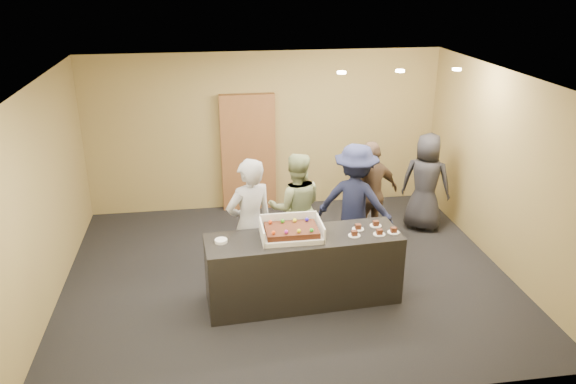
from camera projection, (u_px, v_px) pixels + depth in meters
The scene contains 17 objects.
room at pixel (287, 183), 7.27m from camera, with size 6.04×6.00×2.70m.
serving_counter at pixel (303, 269), 7.00m from camera, with size 2.40×0.70×0.90m, color black.
storage_cabinet at pixel (248, 153), 9.56m from camera, with size 0.92×0.15×2.02m, color brown.
cake_box at pixel (291, 233), 6.82m from camera, with size 0.74×0.51×0.22m.
sheet_cake at pixel (291, 230), 6.78m from camera, with size 0.63×0.43×0.12m.
plate_stack at pixel (221, 241), 6.69m from camera, with size 0.15×0.15×0.04m, color white.
slice_a at pixel (354, 234), 6.85m from camera, with size 0.15×0.15×0.07m.
slice_b at pixel (358, 228), 7.02m from camera, with size 0.15×0.15×0.07m.
slice_c at pixel (379, 233), 6.88m from camera, with size 0.15×0.15×0.07m.
slice_d at pixel (376, 224), 7.11m from camera, with size 0.15×0.15×0.07m.
slice_e at pixel (394, 231), 6.93m from camera, with size 0.15×0.15×0.07m.
person_server_grey at pixel (250, 225), 7.17m from camera, with size 0.65×0.43×1.78m, color #96969B.
person_sage_man at pixel (296, 208), 7.90m from camera, with size 0.78×0.61×1.61m, color #9AA876.
person_navy_man at pixel (355, 202), 7.96m from camera, with size 1.10×0.63×1.71m, color #1A1F3D.
person_brown_extra at pixel (371, 194), 8.34m from camera, with size 0.96×0.40×1.63m, color brown.
person_dark_suit at pixel (426, 182), 8.88m from camera, with size 0.77×0.50×1.58m, color #25252A.
ceiling_spotlights at pixel (400, 71), 7.46m from camera, with size 1.72×0.12×0.03m.
Camera 1 is at (-1.03, -6.71, 3.95)m, focal length 35.00 mm.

